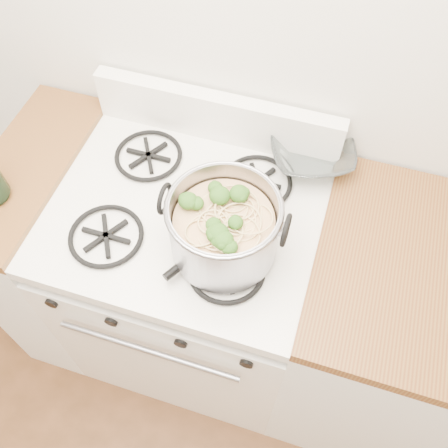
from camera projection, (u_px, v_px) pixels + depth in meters
The scene contains 6 objects.
gas_range at pixel (193, 285), 1.79m from camera, with size 0.76×0.66×0.92m.
counter_left at pixel (65, 245), 1.85m from camera, with size 0.25×0.65×0.92m.
counter_right at pixel (448, 354), 1.62m from camera, with size 1.00×0.65×0.92m.
stock_pot at pixel (224, 229), 1.23m from camera, with size 0.31×0.28×0.19m.
spatula at pixel (238, 220), 1.34m from camera, with size 0.29×0.31×0.02m, color black, non-canonical shape.
glass_bowl at pixel (311, 155), 1.47m from camera, with size 0.10×0.10×0.02m, color white.
Camera 1 is at (0.35, 0.53, 2.05)m, focal length 40.00 mm.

